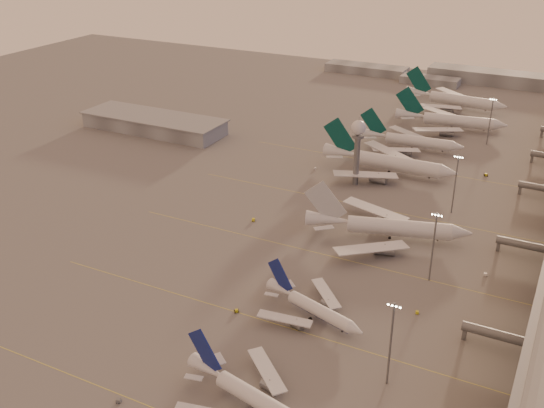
% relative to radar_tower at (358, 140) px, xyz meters
% --- Properties ---
extents(ground, '(700.00, 700.00, 0.00)m').
position_rel_radar_tower_xyz_m(ground, '(-5.00, -120.00, -20.95)').
color(ground, '#5F5C5C').
rests_on(ground, ground).
extents(taxiway_markings, '(180.00, 185.25, 0.02)m').
position_rel_radar_tower_xyz_m(taxiway_markings, '(25.00, -64.00, -20.94)').
color(taxiway_markings, gold).
rests_on(taxiway_markings, ground).
extents(hangar, '(82.00, 27.00, 8.50)m').
position_rel_radar_tower_xyz_m(hangar, '(-125.00, 20.00, -16.63)').
color(hangar, slate).
rests_on(hangar, ground).
extents(radar_tower, '(6.40, 6.40, 31.10)m').
position_rel_radar_tower_xyz_m(radar_tower, '(0.00, 0.00, 0.00)').
color(radar_tower, slate).
rests_on(radar_tower, ground).
extents(mast_a, '(3.60, 0.56, 25.00)m').
position_rel_radar_tower_xyz_m(mast_a, '(53.00, -120.00, -7.21)').
color(mast_a, slate).
rests_on(mast_a, ground).
extents(mast_b, '(3.60, 0.56, 25.00)m').
position_rel_radar_tower_xyz_m(mast_b, '(50.00, -65.00, -7.21)').
color(mast_b, slate).
rests_on(mast_b, ground).
extents(mast_c, '(3.60, 0.56, 25.00)m').
position_rel_radar_tower_xyz_m(mast_c, '(45.00, -10.00, -7.21)').
color(mast_c, slate).
rests_on(mast_c, ground).
extents(mast_d, '(3.60, 0.56, 25.00)m').
position_rel_radar_tower_xyz_m(mast_d, '(43.00, 80.00, -7.21)').
color(mast_d, slate).
rests_on(mast_d, ground).
extents(distant_horizon, '(165.00, 37.50, 9.00)m').
position_rel_radar_tower_xyz_m(distant_horizon, '(-2.38, 205.14, -17.06)').
color(distant_horizon, slate).
rests_on(distant_horizon, ground).
extents(narrowbody_near, '(40.58, 32.04, 16.06)m').
position_rel_radar_tower_xyz_m(narrowbody_near, '(25.52, -144.00, -17.70)').
color(narrowbody_near, silver).
rests_on(narrowbody_near, ground).
extents(narrowbody_mid, '(36.25, 28.48, 14.60)m').
position_rel_radar_tower_xyz_m(narrowbody_mid, '(24.20, -102.02, -17.99)').
color(narrowbody_mid, silver).
rests_on(narrowbody_mid, ground).
extents(widebody_white, '(60.16, 47.55, 21.71)m').
position_rel_radar_tower_xyz_m(widebody_white, '(28.72, -43.68, -17.18)').
color(widebody_white, silver).
rests_on(widebody_white, ground).
extents(greentail_a, '(64.65, 52.24, 23.49)m').
position_rel_radar_tower_xyz_m(greentail_a, '(9.45, 18.39, -16.80)').
color(greentail_a, silver).
rests_on(greentail_a, ground).
extents(greentail_b, '(53.79, 43.36, 19.53)m').
position_rel_radar_tower_xyz_m(greentail_b, '(9.77, 54.95, -17.50)').
color(greentail_b, silver).
rests_on(greentail_b, ground).
extents(greentail_c, '(61.11, 49.07, 22.25)m').
position_rel_radar_tower_xyz_m(greentail_c, '(20.33, 95.98, -17.02)').
color(greentail_c, silver).
rests_on(greentail_c, ground).
extents(greentail_d, '(63.53, 51.12, 23.08)m').
position_rel_radar_tower_xyz_m(greentail_d, '(13.41, 138.10, -16.87)').
color(greentail_d, silver).
rests_on(greentail_d, ground).
extents(gsv_truck_a, '(6.04, 3.81, 2.30)m').
position_rel_radar_tower_xyz_m(gsv_truck_a, '(-4.30, -157.25, -19.78)').
color(gsv_truck_a, '#5A5D5F').
rests_on(gsv_truck_a, ground).
extents(gsv_tug_mid, '(3.51, 3.68, 0.91)m').
position_rel_radar_tower_xyz_m(gsv_tug_mid, '(2.13, -110.06, -20.48)').
color(gsv_tug_mid, gold).
rests_on(gsv_tug_mid, ground).
extents(gsv_truck_b, '(5.20, 3.12, 1.98)m').
position_rel_radar_tower_xyz_m(gsv_truck_b, '(52.03, -85.70, -19.94)').
color(gsv_truck_b, gold).
rests_on(gsv_truck_b, ground).
extents(gsv_truck_c, '(6.32, 4.44, 2.41)m').
position_rel_radar_tower_xyz_m(gsv_truck_c, '(-22.46, -53.01, -19.72)').
color(gsv_truck_c, gold).
rests_on(gsv_truck_c, ground).
extents(gsv_catering_b, '(5.22, 2.67, 4.18)m').
position_rel_radar_tower_xyz_m(gsv_catering_b, '(66.38, -53.81, -18.86)').
color(gsv_catering_b, silver).
rests_on(gsv_catering_b, ground).
extents(gsv_tug_far, '(2.95, 3.68, 0.91)m').
position_rel_radar_tower_xyz_m(gsv_tug_far, '(15.89, -21.14, -20.48)').
color(gsv_tug_far, silver).
rests_on(gsv_tug_far, ground).
extents(gsv_truck_d, '(3.86, 5.50, 2.10)m').
position_rel_radar_tower_xyz_m(gsv_truck_d, '(-22.98, 8.15, -19.88)').
color(gsv_truck_d, silver).
rests_on(gsv_truck_d, ground).
extents(gsv_tug_hangar, '(4.37, 3.38, 1.10)m').
position_rel_radar_tower_xyz_m(gsv_tug_hangar, '(50.44, 36.10, -20.38)').
color(gsv_tug_hangar, gold).
rests_on(gsv_tug_hangar, ground).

